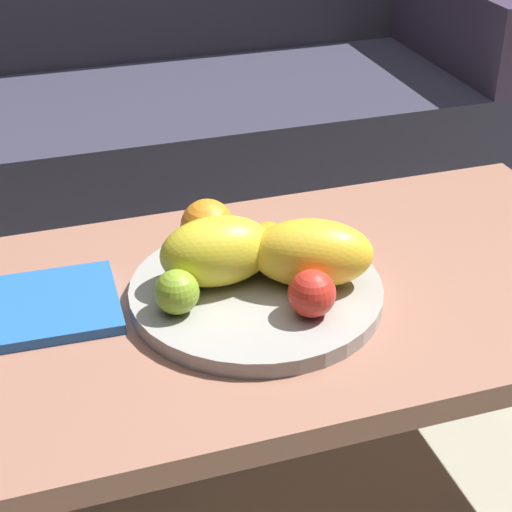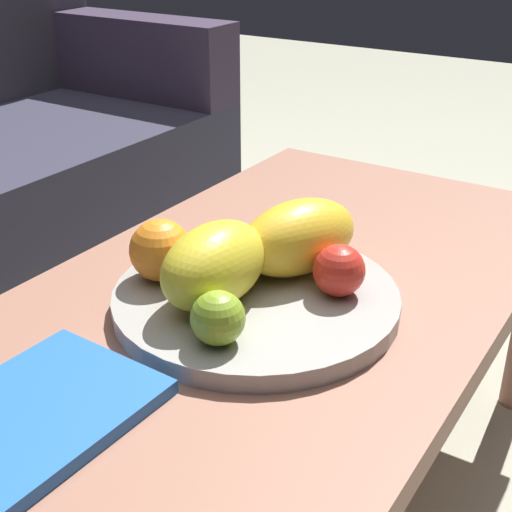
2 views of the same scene
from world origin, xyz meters
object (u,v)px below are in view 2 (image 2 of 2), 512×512
object	(u,v)px
coffee_table	(258,326)
orange_front	(161,250)
apple_left	(218,318)
fruit_bowl	(256,299)
banana_bunch	(233,256)
magazine	(30,417)
orange_left	(238,247)
melon_smaller_beside	(299,237)
apple_front	(339,270)
melon_large_front	(215,265)

from	to	relation	value
coffee_table	orange_front	xyz separation A→B (m)	(-0.06, 0.11, 0.11)
apple_left	fruit_bowl	bearing A→B (deg)	13.09
fruit_bowl	banana_bunch	world-z (taller)	banana_bunch
fruit_bowl	magazine	xyz separation A→B (m)	(-0.32, 0.07, -0.00)
magazine	banana_bunch	bearing A→B (deg)	-0.43
orange_left	banana_bunch	bearing A→B (deg)	-178.63
magazine	coffee_table	bearing A→B (deg)	-7.14
coffee_table	melon_smaller_beside	world-z (taller)	melon_smaller_beside
fruit_bowl	orange_left	xyz separation A→B (m)	(0.04, 0.05, 0.05)
coffee_table	magazine	bearing A→B (deg)	170.86
melon_smaller_beside	banana_bunch	bearing A→B (deg)	127.76
apple_front	magazine	bearing A→B (deg)	156.65
fruit_bowl	melon_large_front	world-z (taller)	melon_large_front
banana_bunch	magazine	bearing A→B (deg)	177.57
melon_smaller_beside	orange_left	size ratio (longest dim) A/B	2.60
magazine	apple_front	bearing A→B (deg)	-21.35
apple_front	banana_bunch	bearing A→B (deg)	100.02
melon_smaller_beside	orange_left	world-z (taller)	melon_smaller_beside
coffee_table	fruit_bowl	size ratio (longest dim) A/B	3.15
melon_large_front	apple_front	distance (m)	0.16
magazine	melon_large_front	bearing A→B (deg)	-6.18
orange_left	apple_left	world-z (taller)	orange_left
orange_front	orange_left	bearing A→B (deg)	-43.43
fruit_bowl	apple_front	bearing A→B (deg)	-61.47
apple_front	apple_left	world-z (taller)	apple_front
orange_front	magazine	distance (m)	0.29
apple_left	melon_smaller_beside	bearing A→B (deg)	3.28
coffee_table	orange_front	size ratio (longest dim) A/B	14.08
melon_smaller_beside	orange_front	bearing A→B (deg)	129.85
melon_smaller_beside	banana_bunch	xyz separation A→B (m)	(-0.05, 0.07, -0.02)
orange_front	apple_front	xyz separation A→B (m)	(0.09, -0.22, -0.01)
apple_left	banana_bunch	world-z (taller)	apple_left
melon_smaller_beside	magazine	world-z (taller)	melon_smaller_beside
coffee_table	apple_left	bearing A→B (deg)	-164.66
apple_left	apple_front	bearing A→B (deg)	-20.05
melon_smaller_beside	banana_bunch	world-z (taller)	melon_smaller_beside
coffee_table	fruit_bowl	xyz separation A→B (m)	(-0.02, -0.01, 0.06)
melon_smaller_beside	orange_front	distance (m)	0.18
orange_left	orange_front	bearing A→B (deg)	136.57
melon_smaller_beside	orange_left	xyz separation A→B (m)	(-0.04, 0.07, -0.02)
orange_left	melon_large_front	bearing A→B (deg)	-164.21
fruit_bowl	melon_large_front	distance (m)	0.09
orange_front	banana_bunch	bearing A→B (deg)	-48.22
coffee_table	apple_left	world-z (taller)	apple_left
orange_left	banana_bunch	size ratio (longest dim) A/B	0.42
melon_large_front	apple_left	bearing A→B (deg)	-142.30
apple_left	magazine	xyz separation A→B (m)	(-0.20, 0.10, -0.05)
magazine	apple_left	bearing A→B (deg)	-24.16
melon_large_front	orange_front	xyz separation A→B (m)	(0.01, 0.10, -0.01)
melon_large_front	orange_front	distance (m)	0.10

